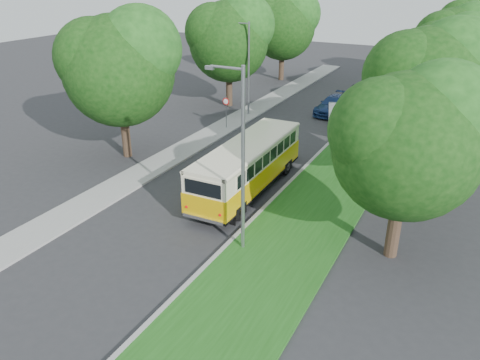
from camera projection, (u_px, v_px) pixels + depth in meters
The scene contains 13 objects.
ground at pixel (191, 205), 24.39m from camera, with size 120.00×120.00×0.00m, color #2C2C2F.
curb at pixel (291, 181), 26.90m from camera, with size 0.20×70.00×0.15m, color gray.
grass_verge at pixel (330, 190), 25.92m from camera, with size 4.50×70.00×0.13m, color #1D5416.
sidewalk at pixel (171, 157), 30.42m from camera, with size 2.20×70.00×0.12m, color gray.
treeline at pixel (353, 46), 35.18m from camera, with size 24.27×41.91×9.46m.
lamppost_near at pixel (241, 156), 18.80m from camera, with size 1.71×0.16×8.00m.
lamppost_far at pixel (248, 66), 37.60m from camera, with size 1.71×0.16×7.50m.
warning_sign at pixel (226, 107), 35.25m from camera, with size 0.56×0.10×2.50m.
vintage_bus at pixel (248, 167), 25.34m from camera, with size 2.47×9.59×2.85m, color #E6B007, non-canonical shape.
car_silver at pixel (277, 153), 29.38m from camera, with size 1.63×4.04×1.38m, color silver.
car_white at pixel (336, 112), 38.07m from camera, with size 1.29×3.69×1.21m, color white.
car_blue at pixel (334, 105), 39.49m from camera, with size 2.05×5.05×1.46m, color navy.
car_grey at pixel (371, 85), 46.49m from camera, with size 2.18×4.74×1.32m, color #515458.
Camera 1 is at (12.21, -18.09, 11.27)m, focal length 35.00 mm.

